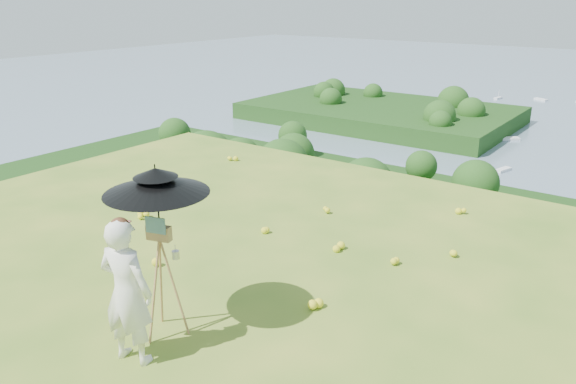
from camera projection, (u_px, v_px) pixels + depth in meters
The scene contains 8 objects.
ground at pixel (182, 286), 8.27m from camera, with size 14.00×14.00×0.00m, color #4A7722.
peninsula at pixel (380, 105), 177.70m from camera, with size 90.00×60.00×12.00m, color #12330E, non-canonical shape.
slope_trees at pixel (555, 278), 39.93m from camera, with size 110.00×50.00×6.00m, color #204916, non-canonical shape.
wildflowers at pixel (194, 276), 8.44m from camera, with size 10.00×10.50×0.12m, color yellow, non-canonical shape.
painter at pixel (127, 292), 6.33m from camera, with size 0.65×0.43×1.79m, color white.
field_easel at pixel (162, 276), 6.87m from camera, with size 0.61×0.61×1.60m, color #AE7249, non-canonical shape.
sun_umbrella at pixel (158, 201), 6.57m from camera, with size 1.24×1.24×0.91m, color black, non-canonical shape.
painter_cap at pixel (119, 223), 6.05m from camera, with size 0.21×0.25×0.10m, color #DB787B, non-canonical shape.
Camera 1 is at (5.58, -5.00, 4.06)m, focal length 35.00 mm.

